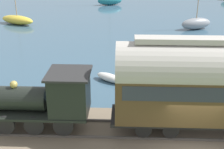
{
  "coord_description": "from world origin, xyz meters",
  "views": [
    {
      "loc": [
        -11.73,
        3.13,
        8.82
      ],
      "look_at": [
        5.6,
        3.88,
        1.68
      ],
      "focal_mm": 50.0,
      "sensor_mm": 36.0,
      "label": 1
    }
  ],
  "objects_px": {
    "sailboat_gray": "(196,23)",
    "rowboat_near_shore": "(110,78)",
    "sailboat_yellow": "(17,20)",
    "rowboat_far_out": "(214,95)",
    "sailboat_teal": "(110,0)",
    "passenger_coach": "(222,82)",
    "steam_locomotive": "(45,97)"
  },
  "relations": [
    {
      "from": "sailboat_yellow",
      "to": "sailboat_teal",
      "type": "xyz_separation_m",
      "value": [
        14.01,
        -10.59,
        0.18
      ]
    },
    {
      "from": "passenger_coach",
      "to": "rowboat_near_shore",
      "type": "height_order",
      "value": "passenger_coach"
    },
    {
      "from": "sailboat_gray",
      "to": "rowboat_near_shore",
      "type": "bearing_deg",
      "value": 126.48
    },
    {
      "from": "sailboat_gray",
      "to": "steam_locomotive",
      "type": "bearing_deg",
      "value": 129.27
    },
    {
      "from": "sailboat_yellow",
      "to": "rowboat_far_out",
      "type": "height_order",
      "value": "sailboat_yellow"
    },
    {
      "from": "sailboat_teal",
      "to": "rowboat_far_out",
      "type": "distance_m",
      "value": 34.28
    },
    {
      "from": "sailboat_yellow",
      "to": "rowboat_far_out",
      "type": "distance_m",
      "value": 26.92
    },
    {
      "from": "steam_locomotive",
      "to": "rowboat_far_out",
      "type": "distance_m",
      "value": 10.69
    },
    {
      "from": "passenger_coach",
      "to": "sailboat_yellow",
      "type": "height_order",
      "value": "sailboat_yellow"
    },
    {
      "from": "sailboat_gray",
      "to": "passenger_coach",
      "type": "bearing_deg",
      "value": 147.87
    },
    {
      "from": "sailboat_yellow",
      "to": "rowboat_near_shore",
      "type": "bearing_deg",
      "value": -119.03
    },
    {
      "from": "passenger_coach",
      "to": "rowboat_far_out",
      "type": "xyz_separation_m",
      "value": [
        4.73,
        -1.19,
        -2.93
      ]
    },
    {
      "from": "sailboat_gray",
      "to": "sailboat_teal",
      "type": "height_order",
      "value": "sailboat_teal"
    },
    {
      "from": "rowboat_near_shore",
      "to": "steam_locomotive",
      "type": "bearing_deg",
      "value": -164.2
    },
    {
      "from": "sailboat_yellow",
      "to": "rowboat_far_out",
      "type": "bearing_deg",
      "value": -110.32
    },
    {
      "from": "passenger_coach",
      "to": "rowboat_far_out",
      "type": "distance_m",
      "value": 5.69
    },
    {
      "from": "steam_locomotive",
      "to": "sailboat_gray",
      "type": "relative_size",
      "value": 0.88
    },
    {
      "from": "sailboat_teal",
      "to": "rowboat_near_shore",
      "type": "relative_size",
      "value": 3.89
    },
    {
      "from": "sailboat_yellow",
      "to": "rowboat_far_out",
      "type": "relative_size",
      "value": 2.5
    },
    {
      "from": "steam_locomotive",
      "to": "sailboat_teal",
      "type": "bearing_deg",
      "value": -1.77
    },
    {
      "from": "steam_locomotive",
      "to": "rowboat_near_shore",
      "type": "distance_m",
      "value": 7.77
    },
    {
      "from": "sailboat_yellow",
      "to": "rowboat_near_shore",
      "type": "xyz_separation_m",
      "value": [
        -16.97,
        -12.14,
        -0.28
      ]
    },
    {
      "from": "rowboat_far_out",
      "to": "sailboat_yellow",
      "type": "bearing_deg",
      "value": 1.5
    },
    {
      "from": "steam_locomotive",
      "to": "passenger_coach",
      "type": "height_order",
      "value": "passenger_coach"
    },
    {
      "from": "passenger_coach",
      "to": "sailboat_gray",
      "type": "bearing_deg",
      "value": -9.23
    },
    {
      "from": "passenger_coach",
      "to": "sailboat_teal",
      "type": "xyz_separation_m",
      "value": [
        38.0,
        7.02,
        -2.39
      ]
    },
    {
      "from": "passenger_coach",
      "to": "sailboat_yellow",
      "type": "distance_m",
      "value": 29.87
    },
    {
      "from": "steam_locomotive",
      "to": "passenger_coach",
      "type": "distance_m",
      "value": 8.24
    },
    {
      "from": "passenger_coach",
      "to": "rowboat_near_shore",
      "type": "xyz_separation_m",
      "value": [
        7.03,
        5.47,
        -2.85
      ]
    },
    {
      "from": "steam_locomotive",
      "to": "sailboat_teal",
      "type": "xyz_separation_m",
      "value": [
        38.0,
        -1.17,
        -1.45
      ]
    },
    {
      "from": "passenger_coach",
      "to": "sailboat_gray",
      "type": "distance_m",
      "value": 22.84
    },
    {
      "from": "sailboat_teal",
      "to": "rowboat_far_out",
      "type": "bearing_deg",
      "value": 177.31
    }
  ]
}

